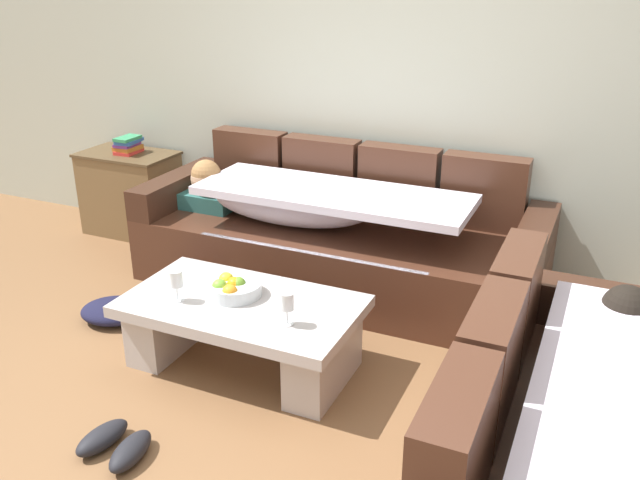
% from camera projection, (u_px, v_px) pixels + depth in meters
% --- Properties ---
extents(ground_plane, '(14.00, 14.00, 0.00)m').
position_uv_depth(ground_plane, '(230.00, 437.00, 3.00)').
color(ground_plane, brown).
extents(back_wall, '(9.00, 0.10, 2.70)m').
position_uv_depth(back_wall, '(395.00, 68.00, 4.30)').
color(back_wall, beige).
rests_on(back_wall, ground_plane).
extents(couch_along_wall, '(2.58, 0.92, 0.88)m').
position_uv_depth(couch_along_wall, '(332.00, 238.00, 4.33)').
color(couch_along_wall, '#48281B').
rests_on(couch_along_wall, ground_plane).
extents(couch_near_window, '(0.92, 1.96, 0.88)m').
position_uv_depth(couch_near_window, '(584.00, 461.00, 2.37)').
color(couch_near_window, '#48281B').
rests_on(couch_near_window, ground_plane).
extents(coffee_table, '(1.20, 0.68, 0.38)m').
position_uv_depth(coffee_table, '(243.00, 325.00, 3.46)').
color(coffee_table, '#B8B1AF').
rests_on(coffee_table, ground_plane).
extents(fruit_bowl, '(0.28, 0.28, 0.10)m').
position_uv_depth(fruit_bowl, '(233.00, 288.00, 3.45)').
color(fruit_bowl, silver).
rests_on(fruit_bowl, coffee_table).
extents(wine_glass_near_left, '(0.07, 0.07, 0.17)m').
position_uv_depth(wine_glass_near_left, '(176.00, 280.00, 3.36)').
color(wine_glass_near_left, silver).
rests_on(wine_glass_near_left, coffee_table).
extents(wine_glass_near_right, '(0.07, 0.07, 0.17)m').
position_uv_depth(wine_glass_near_right, '(287.00, 303.00, 3.14)').
color(wine_glass_near_right, silver).
rests_on(wine_glass_near_right, coffee_table).
extents(side_cabinet, '(0.72, 0.44, 0.64)m').
position_uv_depth(side_cabinet, '(131.00, 193.00, 5.20)').
color(side_cabinet, brown).
rests_on(side_cabinet, ground_plane).
extents(book_stack_on_cabinet, '(0.17, 0.22, 0.13)m').
position_uv_depth(book_stack_on_cabinet, '(128.00, 145.00, 5.05)').
color(book_stack_on_cabinet, red).
rests_on(book_stack_on_cabinet, side_cabinet).
extents(pair_of_shoes, '(0.32, 0.30, 0.09)m').
position_uv_depth(pair_of_shoes, '(116.00, 444.00, 2.89)').
color(pair_of_shoes, black).
rests_on(pair_of_shoes, ground_plane).
extents(crumpled_garment, '(0.49, 0.44, 0.12)m').
position_uv_depth(crumpled_garment, '(115.00, 311.00, 3.98)').
color(crumpled_garment, '#191933').
rests_on(crumpled_garment, ground_plane).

